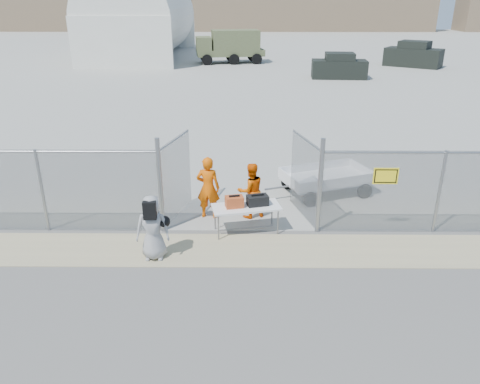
{
  "coord_description": "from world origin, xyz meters",
  "views": [
    {
      "loc": [
        0.1,
        -8.84,
        5.65
      ],
      "look_at": [
        0.0,
        2.0,
        1.1
      ],
      "focal_mm": 35.0,
      "sensor_mm": 36.0,
      "label": 1
    }
  ],
  "objects_px": {
    "folding_table": "(246,219)",
    "security_worker_left": "(208,188)",
    "security_worker_right": "(251,191)",
    "visitor": "(153,228)",
    "utility_trailer": "(326,181)"
  },
  "relations": [
    {
      "from": "folding_table",
      "to": "security_worker_left",
      "type": "bearing_deg",
      "value": 127.63
    },
    {
      "from": "security_worker_right",
      "to": "visitor",
      "type": "xyz_separation_m",
      "value": [
        -2.26,
        -2.22,
        -0.0
      ]
    },
    {
      "from": "security_worker_right",
      "to": "visitor",
      "type": "distance_m",
      "value": 3.17
    },
    {
      "from": "security_worker_left",
      "to": "utility_trailer",
      "type": "bearing_deg",
      "value": -145.38
    },
    {
      "from": "folding_table",
      "to": "visitor",
      "type": "height_order",
      "value": "visitor"
    },
    {
      "from": "security_worker_left",
      "to": "visitor",
      "type": "distance_m",
      "value": 2.45
    },
    {
      "from": "visitor",
      "to": "security_worker_right",
      "type": "bearing_deg",
      "value": 42.34
    },
    {
      "from": "folding_table",
      "to": "security_worker_left",
      "type": "distance_m",
      "value": 1.44
    },
    {
      "from": "folding_table",
      "to": "utility_trailer",
      "type": "xyz_separation_m",
      "value": [
        2.46,
        2.61,
        0.04
      ]
    },
    {
      "from": "folding_table",
      "to": "utility_trailer",
      "type": "bearing_deg",
      "value": 34.64
    },
    {
      "from": "security_worker_right",
      "to": "visitor",
      "type": "bearing_deg",
      "value": 23.64
    },
    {
      "from": "folding_table",
      "to": "security_worker_left",
      "type": "xyz_separation_m",
      "value": [
        -1.03,
        0.87,
        0.51
      ]
    },
    {
      "from": "folding_table",
      "to": "visitor",
      "type": "bearing_deg",
      "value": -160.6
    },
    {
      "from": "folding_table",
      "to": "security_worker_right",
      "type": "height_order",
      "value": "security_worker_right"
    },
    {
      "from": "security_worker_left",
      "to": "utility_trailer",
      "type": "distance_m",
      "value": 3.93
    }
  ]
}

